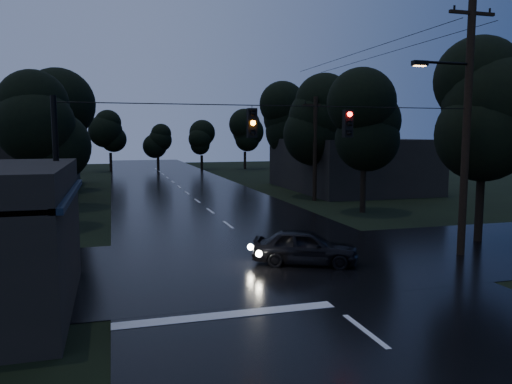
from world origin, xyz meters
TOP-DOWN VIEW (x-y plane):
  - main_road at (0.00, 30.00)m, footprint 12.00×120.00m
  - cross_street at (0.00, 12.00)m, footprint 60.00×9.00m
  - building_far_right at (14.00, 34.00)m, footprint 10.00×14.00m
  - building_far_left at (-14.00, 40.00)m, footprint 10.00×16.00m
  - utility_pole_main at (7.41, 11.00)m, footprint 3.50×0.30m
  - utility_pole_far at (8.30, 28.00)m, footprint 2.00×0.30m
  - anchor_pole_left at (-7.50, 11.00)m, footprint 0.18×0.18m
  - span_signals at (0.56, 10.99)m, footprint 15.00×0.37m
  - tree_corner_near at (10.00, 13.00)m, footprint 4.48×4.48m
  - tree_left_a at (-9.00, 22.00)m, footprint 3.92×3.92m
  - tree_left_b at (-9.60, 30.00)m, footprint 4.20×4.20m
  - tree_left_c at (-10.20, 40.00)m, footprint 4.48×4.48m
  - tree_right_a at (9.00, 22.00)m, footprint 4.20×4.20m
  - tree_right_b at (9.60, 30.00)m, footprint 4.48×4.48m
  - tree_right_c at (10.20, 40.00)m, footprint 4.76×4.76m
  - car at (0.97, 11.41)m, footprint 4.19×3.03m

SIDE VIEW (x-z plane):
  - main_road at x=0.00m, z-range -0.01..0.01m
  - cross_street at x=0.00m, z-range -0.01..0.01m
  - car at x=0.97m, z-range 0.00..1.33m
  - building_far_right at x=14.00m, z-range 0.00..4.40m
  - building_far_left at x=-14.00m, z-range 0.00..5.00m
  - anchor_pole_left at x=-7.50m, z-range 0.00..6.00m
  - utility_pole_far at x=8.30m, z-range 0.13..7.63m
  - tree_left_a at x=-9.00m, z-range 1.11..9.37m
  - span_signals at x=0.56m, z-range 4.69..5.80m
  - utility_pole_main at x=7.41m, z-range 0.26..10.26m
  - tree_left_b at x=-9.60m, z-range 1.19..10.04m
  - tree_right_a at x=9.00m, z-range 1.19..10.04m
  - tree_corner_near at x=10.00m, z-range 1.27..10.71m
  - tree_left_c at x=-10.20m, z-range 1.27..10.71m
  - tree_right_b at x=9.60m, z-range 1.27..10.71m
  - tree_right_c at x=10.20m, z-range 1.35..11.38m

